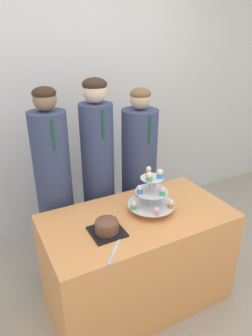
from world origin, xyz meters
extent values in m
plane|color=#ADA38E|center=(0.00, 0.00, 0.00)|extent=(16.00, 16.00, 0.00)
cube|color=silver|center=(0.00, 1.62, 1.35)|extent=(9.00, 0.06, 2.70)
cube|color=#EF9951|center=(0.00, 0.35, 0.38)|extent=(1.32, 0.70, 0.76)
cube|color=black|center=(-0.27, 0.27, 0.77)|extent=(0.21, 0.21, 0.01)
cylinder|color=brown|center=(-0.27, 0.27, 0.80)|extent=(0.15, 0.15, 0.06)
ellipsoid|color=brown|center=(-0.27, 0.27, 0.84)|extent=(0.15, 0.15, 0.05)
cube|color=silver|center=(-0.28, 0.12, 0.76)|extent=(0.13, 0.14, 0.00)
cube|color=#B2B2B7|center=(-0.36, 0.03, 0.76)|extent=(0.07, 0.07, 0.01)
cylinder|color=silver|center=(0.11, 0.37, 0.89)|extent=(0.02, 0.02, 0.26)
cylinder|color=silver|center=(0.11, 0.37, 0.81)|extent=(0.34, 0.34, 0.01)
cylinder|color=silver|center=(0.11, 0.37, 0.91)|extent=(0.23, 0.23, 0.01)
cylinder|color=silver|center=(0.11, 0.37, 1.02)|extent=(0.16, 0.16, 0.01)
cylinder|color=orange|center=(0.09, 0.51, 0.82)|extent=(0.04, 0.04, 0.02)
sphere|color=silver|center=(0.09, 0.51, 0.85)|extent=(0.04, 0.04, 0.04)
cylinder|color=#4CB766|center=(-0.03, 0.37, 0.83)|extent=(0.04, 0.04, 0.02)
sphere|color=#F4E5C6|center=(-0.03, 0.37, 0.85)|extent=(0.04, 0.04, 0.04)
cylinder|color=pink|center=(0.07, 0.23, 0.83)|extent=(0.04, 0.04, 0.03)
sphere|color=silver|center=(0.07, 0.23, 0.85)|extent=(0.04, 0.04, 0.04)
cylinder|color=orange|center=(0.21, 0.26, 0.83)|extent=(0.04, 0.04, 0.03)
sphere|color=#F4E5C6|center=(0.21, 0.26, 0.85)|extent=(0.04, 0.04, 0.04)
cylinder|color=#4CB766|center=(0.24, 0.43, 0.83)|extent=(0.04, 0.04, 0.03)
sphere|color=#F4E5C6|center=(0.24, 0.43, 0.85)|extent=(0.04, 0.04, 0.04)
cylinder|color=#4CB766|center=(0.15, 0.29, 0.93)|extent=(0.04, 0.04, 0.03)
sphere|color=silver|center=(0.15, 0.29, 0.96)|extent=(0.04, 0.04, 0.04)
cylinder|color=pink|center=(0.17, 0.44, 0.93)|extent=(0.05, 0.05, 0.03)
sphere|color=white|center=(0.17, 0.44, 0.96)|extent=(0.05, 0.05, 0.05)
cylinder|color=#3893DB|center=(0.02, 0.38, 0.93)|extent=(0.04, 0.04, 0.03)
sphere|color=white|center=(0.02, 0.38, 0.96)|extent=(0.04, 0.04, 0.04)
cylinder|color=#4CB766|center=(0.07, 0.34, 1.03)|extent=(0.05, 0.05, 0.03)
sphere|color=#F4E5C6|center=(0.07, 0.34, 1.06)|extent=(0.04, 0.04, 0.04)
cylinder|color=#3893DB|center=(0.16, 0.34, 1.03)|extent=(0.04, 0.04, 0.03)
sphere|color=white|center=(0.16, 0.34, 1.06)|extent=(0.04, 0.04, 0.04)
cylinder|color=orange|center=(0.12, 0.42, 1.03)|extent=(0.04, 0.04, 0.03)
sphere|color=white|center=(0.12, 0.42, 1.06)|extent=(0.04, 0.04, 0.04)
cylinder|color=#384266|center=(-0.43, 0.90, 0.71)|extent=(0.27, 0.27, 1.42)
sphere|color=#8E6B4C|center=(-0.43, 0.90, 1.50)|extent=(0.16, 0.16, 0.16)
ellipsoid|color=#332319|center=(-0.43, 0.90, 1.55)|extent=(0.17, 0.17, 0.09)
cube|color=#14472D|center=(-0.43, 0.76, 1.29)|extent=(0.02, 0.01, 0.22)
cylinder|color=#384266|center=(-0.06, 0.90, 0.72)|extent=(0.26, 0.26, 1.44)
sphere|color=beige|center=(-0.06, 0.90, 1.53)|extent=(0.18, 0.18, 0.18)
ellipsoid|color=#332319|center=(-0.06, 0.90, 1.58)|extent=(0.18, 0.18, 0.10)
cube|color=#14472D|center=(-0.06, 0.77, 1.31)|extent=(0.02, 0.01, 0.22)
cylinder|color=#384266|center=(0.32, 0.90, 0.68)|extent=(0.31, 0.31, 1.35)
sphere|color=#D6AD89|center=(0.32, 0.90, 1.43)|extent=(0.16, 0.16, 0.16)
ellipsoid|color=brown|center=(0.32, 0.90, 1.48)|extent=(0.17, 0.17, 0.09)
cube|color=#14472D|center=(0.32, 0.75, 1.22)|extent=(0.02, 0.01, 0.22)
camera|label=1|loc=(-0.89, -1.17, 1.91)|focal=32.00mm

